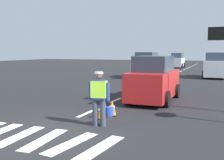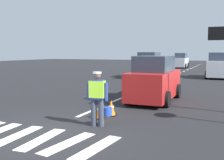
{
  "view_description": "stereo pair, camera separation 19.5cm",
  "coord_description": "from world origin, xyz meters",
  "px_view_note": "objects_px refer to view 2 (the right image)",
  "views": [
    {
      "loc": [
        4.64,
        -6.27,
        2.27
      ],
      "look_at": [
        0.35,
        4.34,
        1.1
      ],
      "focal_mm": 44.37,
      "sensor_mm": 36.0,
      "label": 1
    },
    {
      "loc": [
        4.82,
        -6.2,
        2.27
      ],
      "look_at": [
        0.35,
        4.34,
        1.1
      ],
      "focal_mm": 44.37,
      "sensor_mm": 36.0,
      "label": 2
    }
  ],
  "objects_px": {
    "traffic_cone_far": "(100,111)",
    "car_oncoming_second": "(149,66)",
    "road_worker": "(98,96)",
    "car_oncoming_third": "(181,61)",
    "car_parked_far": "(219,66)",
    "car_outgoing_ahead": "(155,80)",
    "traffic_cone_near": "(111,108)"
  },
  "relations": [
    {
      "from": "road_worker",
      "to": "car_outgoing_ahead",
      "type": "distance_m",
      "value": 4.96
    },
    {
      "from": "car_oncoming_third",
      "to": "car_outgoing_ahead",
      "type": "xyz_separation_m",
      "value": [
        3.2,
        -27.58,
        -0.01
      ]
    },
    {
      "from": "traffic_cone_far",
      "to": "car_parked_far",
      "type": "relative_size",
      "value": 0.13
    },
    {
      "from": "car_outgoing_ahead",
      "to": "car_oncoming_third",
      "type": "bearing_deg",
      "value": 96.62
    },
    {
      "from": "road_worker",
      "to": "car_parked_far",
      "type": "xyz_separation_m",
      "value": [
        2.79,
        18.16,
        0.1
      ]
    },
    {
      "from": "car_oncoming_second",
      "to": "road_worker",
      "type": "bearing_deg",
      "value": -80.04
    },
    {
      "from": "road_worker",
      "to": "car_parked_far",
      "type": "relative_size",
      "value": 0.41
    },
    {
      "from": "car_parked_far",
      "to": "car_outgoing_ahead",
      "type": "relative_size",
      "value": 0.98
    },
    {
      "from": "traffic_cone_near",
      "to": "car_parked_far",
      "type": "bearing_deg",
      "value": 79.9
    },
    {
      "from": "car_oncoming_third",
      "to": "car_parked_far",
      "type": "relative_size",
      "value": 0.96
    },
    {
      "from": "car_oncoming_third",
      "to": "car_oncoming_second",
      "type": "xyz_separation_m",
      "value": [
        -0.1,
        -16.58,
        0.07
      ]
    },
    {
      "from": "traffic_cone_far",
      "to": "car_oncoming_third",
      "type": "relative_size",
      "value": 0.13
    },
    {
      "from": "car_oncoming_second",
      "to": "traffic_cone_far",
      "type": "bearing_deg",
      "value": -80.82
    },
    {
      "from": "road_worker",
      "to": "traffic_cone_far",
      "type": "bearing_deg",
      "value": 112.55
    },
    {
      "from": "road_worker",
      "to": "traffic_cone_far",
      "type": "xyz_separation_m",
      "value": [
        -0.37,
        0.89,
        -0.67
      ]
    },
    {
      "from": "traffic_cone_far",
      "to": "car_parked_far",
      "type": "height_order",
      "value": "car_parked_far"
    },
    {
      "from": "car_outgoing_ahead",
      "to": "car_oncoming_second",
      "type": "xyz_separation_m",
      "value": [
        -3.3,
        10.99,
        0.07
      ]
    },
    {
      "from": "road_worker",
      "to": "car_oncoming_third",
      "type": "bearing_deg",
      "value": 94.75
    },
    {
      "from": "traffic_cone_far",
      "to": "car_outgoing_ahead",
      "type": "distance_m",
      "value": 4.19
    },
    {
      "from": "car_parked_far",
      "to": "car_oncoming_second",
      "type": "bearing_deg",
      "value": -158.17
    },
    {
      "from": "traffic_cone_near",
      "to": "car_oncoming_second",
      "type": "bearing_deg",
      "value": 100.23
    },
    {
      "from": "car_parked_far",
      "to": "car_oncoming_second",
      "type": "height_order",
      "value": "car_oncoming_second"
    },
    {
      "from": "car_parked_far",
      "to": "traffic_cone_far",
      "type": "bearing_deg",
      "value": -100.37
    },
    {
      "from": "road_worker",
      "to": "car_parked_far",
      "type": "bearing_deg",
      "value": 81.26
    },
    {
      "from": "car_oncoming_third",
      "to": "car_oncoming_second",
      "type": "relative_size",
      "value": 0.98
    },
    {
      "from": "traffic_cone_far",
      "to": "car_oncoming_second",
      "type": "xyz_separation_m",
      "value": [
        -2.43,
        15.04,
        0.78
      ]
    },
    {
      "from": "car_parked_far",
      "to": "car_oncoming_second",
      "type": "distance_m",
      "value": 6.02
    },
    {
      "from": "car_parked_far",
      "to": "car_outgoing_ahead",
      "type": "xyz_separation_m",
      "value": [
        -2.29,
        -13.23,
        -0.06
      ]
    },
    {
      "from": "road_worker",
      "to": "car_oncoming_third",
      "type": "height_order",
      "value": "car_oncoming_third"
    },
    {
      "from": "traffic_cone_near",
      "to": "car_outgoing_ahead",
      "type": "height_order",
      "value": "car_outgoing_ahead"
    },
    {
      "from": "road_worker",
      "to": "traffic_cone_near",
      "type": "bearing_deg",
      "value": 97.29
    },
    {
      "from": "road_worker",
      "to": "car_oncoming_second",
      "type": "xyz_separation_m",
      "value": [
        -2.8,
        15.92,
        0.11
      ]
    }
  ]
}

